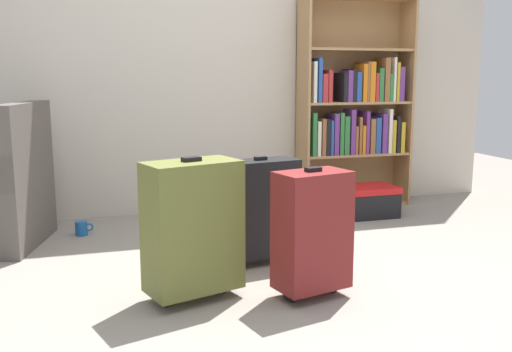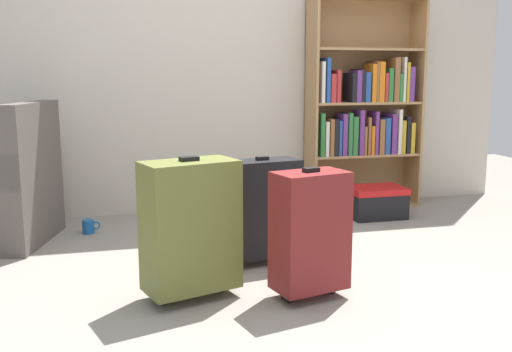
{
  "view_description": "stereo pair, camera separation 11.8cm",
  "coord_description": "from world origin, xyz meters",
  "px_view_note": "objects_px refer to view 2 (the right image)",
  "views": [
    {
      "loc": [
        -1.02,
        -2.52,
        1.07
      ],
      "look_at": [
        -0.17,
        0.31,
        0.55
      ],
      "focal_mm": 40.5,
      "sensor_mm": 36.0,
      "label": 1
    },
    {
      "loc": [
        -0.9,
        -2.55,
        1.07
      ],
      "look_at": [
        -0.17,
        0.31,
        0.55
      ],
      "focal_mm": 40.5,
      "sensor_mm": 36.0,
      "label": 2
    }
  ],
  "objects_px": {
    "suitcase_black": "(262,208)",
    "suitcase_olive": "(190,226)",
    "bookshelf": "(363,108)",
    "storage_box": "(376,201)",
    "suitcase_dark_red": "(310,231)",
    "mug": "(89,226)"
  },
  "relations": [
    {
      "from": "storage_box",
      "to": "suitcase_olive",
      "type": "distance_m",
      "value": 2.03
    },
    {
      "from": "suitcase_olive",
      "to": "mug",
      "type": "bearing_deg",
      "value": 111.39
    },
    {
      "from": "bookshelf",
      "to": "suitcase_black",
      "type": "xyz_separation_m",
      "value": [
        -1.17,
        -1.22,
        -0.48
      ]
    },
    {
      "from": "bookshelf",
      "to": "storage_box",
      "type": "distance_m",
      "value": 0.79
    },
    {
      "from": "suitcase_black",
      "to": "mug",
      "type": "bearing_deg",
      "value": 137.89
    },
    {
      "from": "mug",
      "to": "suitcase_black",
      "type": "distance_m",
      "value": 1.36
    },
    {
      "from": "bookshelf",
      "to": "storage_box",
      "type": "bearing_deg",
      "value": -98.15
    },
    {
      "from": "suitcase_dark_red",
      "to": "suitcase_olive",
      "type": "relative_size",
      "value": 0.92
    },
    {
      "from": "storage_box",
      "to": "suitcase_black",
      "type": "bearing_deg",
      "value": -143.47
    },
    {
      "from": "suitcase_black",
      "to": "bookshelf",
      "type": "bearing_deg",
      "value": 46.25
    },
    {
      "from": "bookshelf",
      "to": "suitcase_olive",
      "type": "height_order",
      "value": "bookshelf"
    },
    {
      "from": "mug",
      "to": "suitcase_olive",
      "type": "xyz_separation_m",
      "value": [
        0.52,
        -1.32,
        0.31
      ]
    },
    {
      "from": "suitcase_black",
      "to": "suitcase_dark_red",
      "type": "bearing_deg",
      "value": -81.52
    },
    {
      "from": "bookshelf",
      "to": "suitcase_black",
      "type": "distance_m",
      "value": 1.76
    },
    {
      "from": "bookshelf",
      "to": "suitcase_olive",
      "type": "distance_m",
      "value": 2.37
    },
    {
      "from": "bookshelf",
      "to": "suitcase_black",
      "type": "relative_size",
      "value": 2.7
    },
    {
      "from": "mug",
      "to": "storage_box",
      "type": "height_order",
      "value": "storage_box"
    },
    {
      "from": "bookshelf",
      "to": "storage_box",
      "type": "relative_size",
      "value": 3.99
    },
    {
      "from": "suitcase_olive",
      "to": "suitcase_dark_red",
      "type": "bearing_deg",
      "value": -13.96
    },
    {
      "from": "mug",
      "to": "suitcase_black",
      "type": "height_order",
      "value": "suitcase_black"
    },
    {
      "from": "suitcase_black",
      "to": "suitcase_olive",
      "type": "relative_size",
      "value": 0.89
    },
    {
      "from": "suitcase_dark_red",
      "to": "suitcase_black",
      "type": "relative_size",
      "value": 1.04
    }
  ]
}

